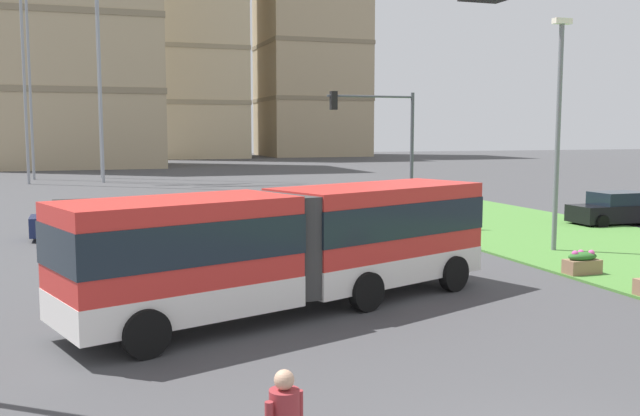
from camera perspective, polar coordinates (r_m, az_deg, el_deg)
The scene contains 9 objects.
articulated_bus at distance 17.47m, azimuth -2.08°, elevation -3.01°, with size 11.88×6.48×3.00m.
car_navy_sedan at distance 30.93m, azimuth -18.64°, elevation -0.93°, with size 4.43×2.08×1.58m.
car_black_sedan at distance 36.15m, azimuth 23.03°, elevation -0.09°, with size 4.41×2.04×1.58m.
flower_planter_3 at distance 23.11m, azimuth 20.65°, elevation -4.20°, with size 1.10×0.56×0.74m.
traffic_light_near_left at distance 3.88m, azimuth -21.55°, elevation 1.98°, with size 4.43×0.28×6.10m.
traffic_light_far_right at distance 31.53m, azimuth 5.34°, elevation 5.91°, with size 4.17×0.28×6.20m.
streetlight_median at distance 27.00m, azimuth 18.90°, elevation 6.43°, with size 0.70×0.28×8.50m.
apartment_tower_centre at distance 122.29m, azimuth -10.44°, elevation 16.30°, with size 15.64×18.87×51.61m.
apartment_tower_eastcentre at distance 127.68m, azimuth -0.74°, elevation 15.11°, with size 17.52×17.33×47.86m.
Camera 1 is at (-5.83, -6.86, 4.49)m, focal length 39.14 mm.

